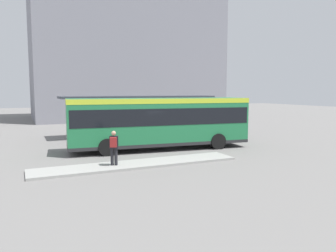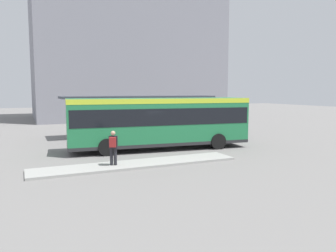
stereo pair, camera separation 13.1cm
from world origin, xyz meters
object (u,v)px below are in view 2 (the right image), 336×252
Objects in this scene: pedestrian_waiting at (113,146)px; potted_planter_far_side at (94,133)px; bicycle_white at (233,132)px; city_bus at (160,120)px; bicycle_yellow at (231,130)px; bicycle_green at (242,132)px; potted_planter_near_shelter at (148,132)px.

pedestrian_waiting is 1.26× the size of potted_planter_far_side.
bicycle_white is at bearing -4.19° from potted_planter_far_side.
city_bus is 6.90× the size of pedestrian_waiting.
city_bus is at bearing 121.73° from bicycle_yellow.
pedestrian_waiting is 1.00× the size of bicycle_green.
bicycle_white is 0.99× the size of bicycle_yellow.
potted_planter_near_shelter is at bearing 86.20° from city_bus.
pedestrian_waiting is 13.86m from bicycle_green.
city_bus is at bearing 118.62° from bicycle_white.
city_bus is 5.61m from pedestrian_waiting.
city_bus is 10.50× the size of potted_planter_near_shelter.
city_bus reaches higher than bicycle_green.
bicycle_green is 1.06× the size of bicycle_yellow.
bicycle_green is 11.73m from potted_planter_far_side.
bicycle_yellow is at bearing 32.70° from city_bus.
potted_planter_near_shelter is (0.72, 4.16, -1.32)m from city_bus.
potted_planter_far_side is (-3.33, 4.19, -1.21)m from city_bus.
potted_planter_far_side reaches higher than bicycle_yellow.
city_bus reaches higher than bicycle_white.
bicycle_white is 0.90m from bicycle_yellow.
potted_planter_near_shelter is (-7.31, 0.80, 0.23)m from bicycle_white.
bicycle_green is at bearing -157.52° from bicycle_white.
city_bus is at bearing 112.69° from bicycle_green.
city_bus is 8.69× the size of potted_planter_far_side.
bicycle_green is at bearing -41.51° from pedestrian_waiting.
pedestrian_waiting is 1.07× the size of bicycle_white.
bicycle_green is at bearing -177.80° from bicycle_yellow.
potted_planter_near_shelter reaches higher than bicycle_green.
pedestrian_waiting reaches higher than potted_planter_far_side.
bicycle_green is 7.74m from potted_planter_near_shelter.
potted_planter_near_shelter is 4.05m from potted_planter_far_side.
city_bus is at bearing -25.43° from pedestrian_waiting.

